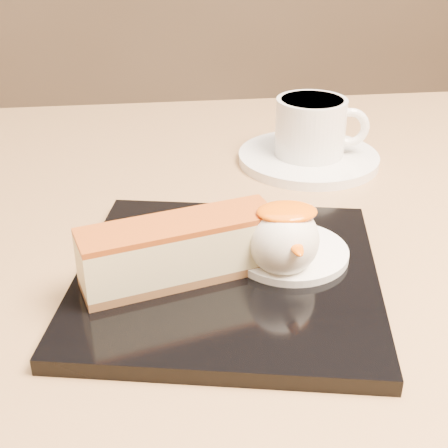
{
  "coord_description": "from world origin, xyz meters",
  "views": [
    {
      "loc": [
        -0.08,
        -0.44,
        0.98
      ],
      "look_at": [
        -0.03,
        -0.04,
        0.76
      ],
      "focal_mm": 50.0,
      "sensor_mm": 36.0,
      "label": 1
    }
  ],
  "objects": [
    {
      "name": "table",
      "position": [
        0.0,
        0.0,
        0.56
      ],
      "size": [
        0.8,
        0.8,
        0.72
      ],
      "color": "black",
      "rests_on": "ground"
    },
    {
      "name": "dessert_plate",
      "position": [
        -0.03,
        -0.06,
        0.73
      ],
      "size": [
        0.26,
        0.26,
        0.01
      ],
      "primitive_type": "cube",
      "rotation": [
        0.0,
        0.0,
        -0.21
      ],
      "color": "black",
      "rests_on": "table"
    },
    {
      "name": "cheesecake",
      "position": [
        -0.06,
        -0.06,
        0.75
      ],
      "size": [
        0.15,
        0.07,
        0.05
      ],
      "rotation": [
        0.0,
        0.0,
        0.27
      ],
      "color": "brown",
      "rests_on": "dessert_plate"
    },
    {
      "name": "cream_smear",
      "position": [
        0.02,
        -0.04,
        0.73
      ],
      "size": [
        0.09,
        0.09,
        0.01
      ],
      "primitive_type": "cylinder",
      "color": "white",
      "rests_on": "dessert_plate"
    },
    {
      "name": "ice_cream_scoop",
      "position": [
        0.01,
        -0.06,
        0.76
      ],
      "size": [
        0.05,
        0.05,
        0.05
      ],
      "primitive_type": "sphere",
      "color": "white",
      "rests_on": "cream_smear"
    },
    {
      "name": "mango_sauce",
      "position": [
        0.02,
        -0.06,
        0.78
      ],
      "size": [
        0.04,
        0.03,
        0.01
      ],
      "primitive_type": "ellipsoid",
      "color": "#F46407",
      "rests_on": "ice_cream_scoop"
    },
    {
      "name": "mint_sprig",
      "position": [
        -0.0,
        -0.02,
        0.74
      ],
      "size": [
        0.03,
        0.02,
        0.0
      ],
      "color": "green",
      "rests_on": "cream_smear"
    },
    {
      "name": "saucer",
      "position": [
        0.09,
        0.16,
        0.72
      ],
      "size": [
        0.15,
        0.15,
        0.01
      ],
      "primitive_type": "cylinder",
      "color": "white",
      "rests_on": "table"
    },
    {
      "name": "coffee_cup",
      "position": [
        0.09,
        0.16,
        0.76
      ],
      "size": [
        0.1,
        0.07,
        0.06
      ],
      "rotation": [
        0.0,
        0.0,
        -0.16
      ],
      "color": "white",
      "rests_on": "saucer"
    }
  ]
}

